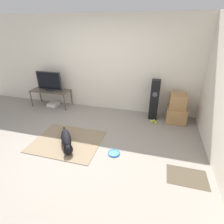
# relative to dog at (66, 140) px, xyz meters

# --- Properties ---
(ground_plane) EXTENTS (12.00, 12.00, 0.00)m
(ground_plane) POSITION_rel_dog_xyz_m (0.20, -0.06, -0.12)
(ground_plane) COLOR gray
(wall_back) EXTENTS (8.00, 0.06, 2.55)m
(wall_back) POSITION_rel_dog_xyz_m (0.20, 2.04, 1.15)
(wall_back) COLOR silver
(wall_back) RESTS_ON ground_plane
(area_rug) EXTENTS (1.43, 1.15, 0.01)m
(area_rug) POSITION_rel_dog_xyz_m (-0.05, 0.11, -0.12)
(area_rug) COLOR #847056
(area_rug) RESTS_ON ground_plane
(dog) EXTENTS (0.63, 0.87, 0.24)m
(dog) POSITION_rel_dog_xyz_m (0.00, 0.00, 0.00)
(dog) COLOR black
(dog) RESTS_ON area_rug
(frisbee) EXTENTS (0.24, 0.24, 0.03)m
(frisbee) POSITION_rel_dog_xyz_m (1.02, -0.01, -0.11)
(frisbee) COLOR blue
(frisbee) RESTS_ON ground_plane
(cardboard_box_lower) EXTENTS (0.49, 0.49, 0.38)m
(cardboard_box_lower) POSITION_rel_dog_xyz_m (2.24, 1.68, 0.06)
(cardboard_box_lower) COLOR #A87A4C
(cardboard_box_lower) RESTS_ON ground_plane
(cardboard_box_upper) EXTENTS (0.40, 0.40, 0.37)m
(cardboard_box_upper) POSITION_rel_dog_xyz_m (2.23, 1.68, 0.44)
(cardboard_box_upper) COLOR #A87A4C
(cardboard_box_upper) RESTS_ON cardboard_box_lower
(floor_speaker) EXTENTS (0.22, 0.22, 1.06)m
(floor_speaker) POSITION_rel_dog_xyz_m (1.65, 1.70, 0.40)
(floor_speaker) COLOR black
(floor_speaker) RESTS_ON ground_plane
(tv_stand) EXTENTS (1.19, 0.49, 0.51)m
(tv_stand) POSITION_rel_dog_xyz_m (-1.42, 1.72, 0.33)
(tv_stand) COLOR brown
(tv_stand) RESTS_ON ground_plane
(tv) EXTENTS (0.78, 0.20, 0.56)m
(tv) POSITION_rel_dog_xyz_m (-1.42, 1.72, 0.66)
(tv) COLOR #232326
(tv) RESTS_ON tv_stand
(tennis_ball_by_boxes) EXTENTS (0.07, 0.07, 0.07)m
(tennis_ball_by_boxes) POSITION_rel_dog_xyz_m (1.75, 1.39, -0.09)
(tennis_ball_by_boxes) COLOR #C6E033
(tennis_ball_by_boxes) RESTS_ON ground_plane
(tennis_ball_near_speaker) EXTENTS (0.07, 0.07, 0.07)m
(tennis_ball_near_speaker) POSITION_rel_dog_xyz_m (1.71, 1.49, -0.09)
(tennis_ball_near_speaker) COLOR #C6E033
(tennis_ball_near_speaker) RESTS_ON ground_plane
(tennis_ball_loose_on_carpet) EXTENTS (0.07, 0.07, 0.07)m
(tennis_ball_loose_on_carpet) POSITION_rel_dog_xyz_m (1.65, 1.44, -0.09)
(tennis_ball_loose_on_carpet) COLOR #C6E033
(tennis_ball_loose_on_carpet) RESTS_ON ground_plane
(game_console) EXTENTS (0.30, 0.29, 0.09)m
(game_console) POSITION_rel_dog_xyz_m (-1.41, 1.73, -0.08)
(game_console) COLOR white
(game_console) RESTS_ON ground_plane
(door_mat) EXTENTS (0.65, 0.44, 0.01)m
(door_mat) POSITION_rel_dog_xyz_m (2.34, -0.26, -0.12)
(door_mat) COLOR #4C4233
(door_mat) RESTS_ON ground_plane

